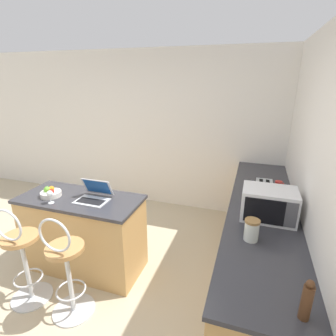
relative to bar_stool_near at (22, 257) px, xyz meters
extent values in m
plane|color=#BCAD8E|center=(0.57, 0.05, -0.51)|extent=(20.00, 20.00, 0.00)
cube|color=silver|center=(0.57, 2.54, 0.79)|extent=(12.00, 0.06, 2.60)
cube|color=silver|center=(2.53, 0.05, 0.79)|extent=(0.06, 12.00, 2.60)
cube|color=tan|center=(0.26, 0.61, -0.08)|extent=(1.34, 0.59, 0.87)
cube|color=#333338|center=(0.26, 0.61, 0.38)|extent=(1.37, 0.62, 0.03)
cube|color=tan|center=(2.18, 1.03, -0.08)|extent=(0.65, 2.96, 0.87)
cube|color=#333338|center=(2.18, 1.03, 0.38)|extent=(0.68, 2.99, 0.03)
cylinder|color=silver|center=(0.00, 0.02, -0.50)|extent=(0.40, 0.40, 0.02)
cylinder|color=silver|center=(0.00, 0.02, -0.15)|extent=(0.04, 0.04, 0.70)
torus|color=silver|center=(0.00, 0.02, -0.26)|extent=(0.28, 0.28, 0.02)
cylinder|color=#B7844C|center=(0.00, 0.02, 0.21)|extent=(0.34, 0.34, 0.04)
torus|color=silver|center=(0.00, -0.08, 0.40)|extent=(0.32, 0.02, 0.32)
cylinder|color=silver|center=(0.51, 0.02, -0.50)|extent=(0.40, 0.40, 0.02)
cylinder|color=silver|center=(0.51, 0.02, -0.15)|extent=(0.04, 0.04, 0.70)
torus|color=silver|center=(0.51, 0.02, -0.26)|extent=(0.28, 0.28, 0.02)
cylinder|color=#B7844C|center=(0.51, 0.02, 0.21)|extent=(0.34, 0.34, 0.04)
torus|color=silver|center=(0.51, -0.08, 0.40)|extent=(0.32, 0.02, 0.32)
cube|color=#B7BABF|center=(0.44, 0.58, 0.40)|extent=(0.34, 0.23, 0.01)
cube|color=black|center=(0.44, 0.56, 0.41)|extent=(0.29, 0.13, 0.00)
cube|color=#B7BABF|center=(0.44, 0.71, 0.51)|extent=(0.34, 0.10, 0.20)
cube|color=#19478C|center=(0.44, 0.70, 0.51)|extent=(0.30, 0.08, 0.17)
cube|color=silver|center=(2.21, 0.81, 0.54)|extent=(0.48, 0.33, 0.29)
cube|color=black|center=(2.16, 0.63, 0.54)|extent=(0.34, 0.01, 0.23)
cube|color=#4C4C51|center=(2.38, 0.63, 0.54)|extent=(0.10, 0.01, 0.23)
cube|color=#9EA3A8|center=(2.17, 1.27, 0.48)|extent=(0.17, 0.25, 0.18)
cube|color=black|center=(2.14, 1.27, 0.57)|extent=(0.04, 0.18, 0.00)
cube|color=black|center=(2.21, 1.27, 0.57)|extent=(0.04, 0.18, 0.00)
cube|color=black|center=(2.08, 1.27, 0.52)|extent=(0.02, 0.02, 0.02)
cylinder|color=#4C2D19|center=(2.37, -0.29, 0.50)|extent=(0.06, 0.06, 0.22)
sphere|color=#4C2D19|center=(2.37, -0.29, 0.63)|extent=(0.04, 0.04, 0.04)
cylinder|color=silver|center=(0.05, 0.41, 0.40)|extent=(0.06, 0.06, 0.00)
cylinder|color=silver|center=(0.05, 0.41, 0.44)|extent=(0.01, 0.01, 0.08)
sphere|color=silver|center=(0.05, 0.41, 0.50)|extent=(0.07, 0.07, 0.07)
cylinder|color=silver|center=(-0.07, 0.55, 0.42)|extent=(0.22, 0.22, 0.05)
sphere|color=red|center=(-0.03, 0.52, 0.47)|extent=(0.06, 0.06, 0.06)
sphere|color=orange|center=(-0.09, 0.59, 0.47)|extent=(0.06, 0.06, 0.06)
sphere|color=#66B233|center=(-0.11, 0.54, 0.47)|extent=(0.07, 0.07, 0.07)
cylinder|color=silver|center=(2.07, 0.39, 0.47)|extent=(0.12, 0.12, 0.16)
cylinder|color=olive|center=(2.07, 0.39, 0.57)|extent=(0.12, 0.12, 0.02)
cylinder|color=red|center=(2.35, 1.56, 0.44)|extent=(0.08, 0.08, 0.10)
torus|color=red|center=(2.40, 1.56, 0.45)|extent=(0.01, 0.06, 0.06)
camera|label=1|loc=(2.01, -1.56, 1.64)|focal=28.00mm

